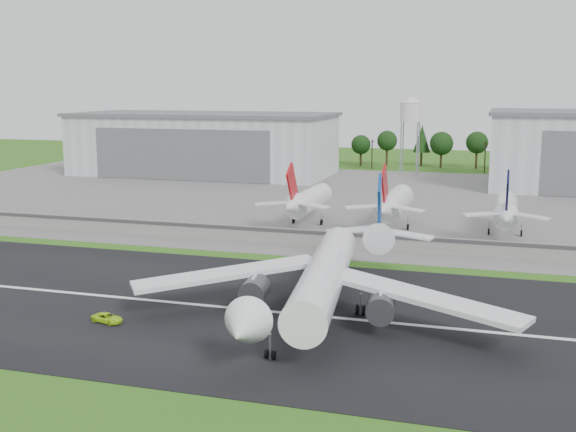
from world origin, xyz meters
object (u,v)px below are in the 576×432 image
(parked_jet_red_a, at_px, (306,201))
(parked_jet_navy, at_px, (506,211))
(main_airliner, at_px, (323,285))
(ground_vehicle, at_px, (107,318))
(parked_jet_red_b, at_px, (392,204))

(parked_jet_red_a, height_order, parked_jet_navy, parked_jet_red_a)
(main_airliner, xyz_separation_m, ground_vehicle, (-28.67, -10.95, -4.14))
(parked_jet_red_a, distance_m, parked_jet_red_b, 20.72)
(ground_vehicle, height_order, parked_jet_red_b, parked_jet_red_b)
(parked_jet_red_b, relative_size, parked_jet_navy, 1.00)
(ground_vehicle, xyz_separation_m, parked_jet_red_a, (7.53, 77.92, 5.25))
(parked_jet_red_a, bearing_deg, ground_vehicle, -95.52)
(main_airliner, height_order, parked_jet_navy, main_airliner)
(parked_jet_red_a, xyz_separation_m, parked_jet_red_b, (20.72, 0.04, 0.22))
(parked_jet_navy, bearing_deg, main_airliner, -110.28)
(parked_jet_red_a, bearing_deg, parked_jet_navy, -0.03)
(parked_jet_red_b, bearing_deg, ground_vehicle, -109.92)
(ground_vehicle, distance_m, parked_jet_red_b, 83.10)
(parked_jet_red_b, bearing_deg, parked_jet_red_a, -179.90)
(ground_vehicle, bearing_deg, main_airliner, -55.86)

